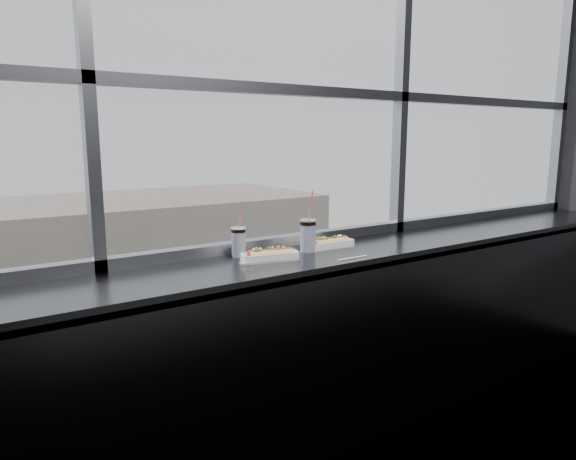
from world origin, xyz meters
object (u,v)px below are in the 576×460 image
hotdog_tray_right (329,243)px  pedestrian_c (84,342)px  tree_center (24,313)px  tree_right (170,288)px  pedestrian_d (154,322)px  car_far_c (254,325)px  hotdog_tray_left (270,255)px  soda_cup_left (239,240)px  car_far_b (32,380)px  car_near_e (329,377)px  soda_cup_right (308,234)px  loose_straw (352,258)px  wrapper (245,263)px

hotdog_tray_right → pedestrian_c: (3.97, 27.77, -11.12)m
tree_center → tree_right: (8.42, 0.00, -0.00)m
hotdog_tray_right → pedestrian_d: 31.90m
car_far_c → hotdog_tray_left: bearing=156.9°
car_far_c → pedestrian_d: bearing=53.8°
soda_cup_left → car_far_b: 26.61m
hotdog_tray_right → pedestrian_d: (8.48, 28.68, -11.10)m
car_near_e → soda_cup_right: bearing=141.7°
soda_cup_right → car_far_b: (0.91, 24.21, -11.20)m
loose_straw → pedestrian_c: size_ratio=0.10×
tree_center → hotdog_tray_left: bearing=-93.1°
car_far_c → hotdog_tray_right: bearing=157.6°
soda_cup_right → car_near_e: (13.15, 16.21, -11.13)m
pedestrian_d → hotdog_tray_right: bearing=-16.5°
car_near_e → tree_center: size_ratio=1.28×
tree_center → car_far_c: bearing=-18.1°
loose_straw → car_far_c: (13.39, 24.49, -10.92)m
soda_cup_right → loose_straw: soda_cup_right is taller
tree_center → soda_cup_left: bearing=-93.3°
soda_cup_left → car_near_e: soda_cup_left is taller
soda_cup_left → pedestrian_d: soda_cup_left is taller
hotdog_tray_left → car_far_b: hotdog_tray_left is taller
car_far_b → tree_center: tree_center is taller
loose_straw → car_near_e: bearing=51.3°
hotdog_tray_right → loose_straw: bearing=-99.7°
soda_cup_right → soda_cup_left: bearing=164.5°
tree_right → soda_cup_right: bearing=-108.9°
pedestrian_c → tree_right: size_ratio=0.41×
pedestrian_d → pedestrian_c: pedestrian_d is taller
car_far_b → pedestrian_c: bearing=-34.7°
tree_right → loose_straw: bearing=-108.6°
loose_straw → car_near_e: 23.75m
soda_cup_left → tree_center: 29.54m
car_far_b → tree_center: bearing=2.5°
loose_straw → tree_right: size_ratio=0.04×
hotdog_tray_left → loose_straw: (0.39, -0.21, -0.03)m
soda_cup_left → car_far_b: size_ratio=0.05×
soda_cup_left → tree_center: (1.64, 28.10, -8.97)m
hotdog_tray_left → car_far_c: 29.99m
pedestrian_d → loose_straw: bearing=-16.4°
pedestrian_d → car_near_e: bearing=19.9°
wrapper → tree_right: 31.33m
tree_right → pedestrian_c: bearing=-175.6°
car_far_b → loose_straw: bearing=-174.6°
car_near_e → hotdog_tray_left: bearing=141.2°
soda_cup_left → car_near_e: size_ratio=0.05×
car_near_e → tree_right: tree_right is taller
loose_straw → pedestrian_c: loose_straw is taller
wrapper → car_far_b: (1.35, 24.28, -11.11)m
car_far_b → pedestrian_c: pedestrian_c is taller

